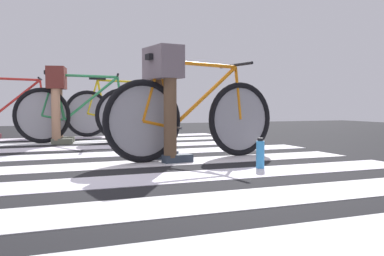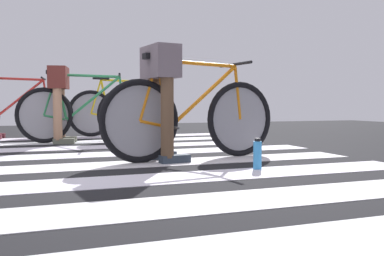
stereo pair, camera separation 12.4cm
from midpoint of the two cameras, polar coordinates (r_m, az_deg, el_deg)
ground at (r=3.83m, az=-17.24°, el=-4.67°), size 18.00×14.00×0.02m
crosswalk_markings at (r=3.94m, az=-17.70°, el=-4.28°), size 5.44×5.74×0.00m
bicycle_1_of_4 at (r=3.89m, az=-0.53°, el=1.44°), size 1.73×0.52×0.93m
cyclist_1_of_4 at (r=3.75m, az=-4.71°, el=5.39°), size 0.36×0.44×1.00m
bicycle_2_of_4 at (r=5.75m, az=-14.94°, el=1.90°), size 1.72×0.55×0.93m
cyclist_2_of_4 at (r=5.78m, az=-18.06°, el=4.31°), size 0.38×0.45×0.98m
bicycle_3_of_4 at (r=6.77m, az=-23.82°, el=1.91°), size 1.73×0.52×0.93m
bicycle_4_of_4 at (r=6.92m, az=-10.11°, el=2.15°), size 1.73×0.52×0.93m
water_bottle at (r=3.36m, az=8.14°, el=-3.48°), size 0.06×0.06×0.24m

